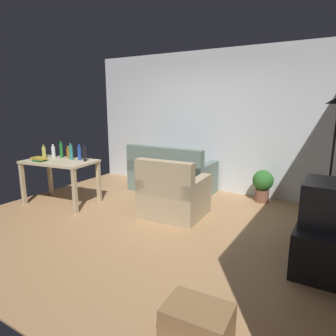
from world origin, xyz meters
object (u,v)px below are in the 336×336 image
at_px(tv_stand, 319,241).
at_px(bottle_tall, 71,152).
at_px(desk, 60,167).
at_px(bottle_clear, 53,152).
at_px(potted_plant, 263,184).
at_px(bottle_amber, 68,153).
at_px(bottle_green, 61,150).
at_px(couch, 171,176).
at_px(bottle_dark, 85,154).
at_px(bottle_squat, 44,152).
at_px(tv, 324,201).
at_px(storage_box, 197,325).
at_px(book_stack, 39,159).
at_px(bottle_blue, 79,153).
at_px(torchiere_lamp, 336,128).
at_px(armchair, 173,196).

distance_m(tv_stand, bottle_tall, 3.96).
bearing_deg(desk, bottle_clear, 148.87).
xyz_separation_m(potted_plant, bottle_amber, (-3.01, -1.65, 0.52)).
height_order(bottle_green, bottle_amber, bottle_green).
height_order(couch, bottle_dark, bottle_dark).
relative_size(bottle_squat, bottle_dark, 0.81).
bearing_deg(tv, storage_box, 159.77).
distance_m(tv_stand, book_stack, 4.30).
distance_m(bottle_clear, bottle_tall, 0.44).
height_order(bottle_green, bottle_blue, bottle_green).
distance_m(desk, bottle_dark, 0.52).
height_order(torchiere_lamp, bottle_tall, torchiere_lamp).
distance_m(bottle_green, bottle_dark, 0.61).
height_order(desk, bottle_dark, bottle_dark).
distance_m(tv_stand, bottle_blue, 3.81).
bearing_deg(desk, potted_plant, 24.57).
xyz_separation_m(bottle_blue, bottle_dark, (0.16, -0.04, 0.00)).
xyz_separation_m(bottle_clear, bottle_dark, (0.75, 0.03, 0.02)).
relative_size(desk, bottle_green, 4.31).
relative_size(torchiere_lamp, bottle_dark, 6.46).
bearing_deg(bottle_dark, bottle_blue, 167.55).
bearing_deg(bottle_green, couch, 43.45).
distance_m(bottle_clear, book_stack, 0.38).
bearing_deg(armchair, tv_stand, 166.82).
relative_size(tv_stand, book_stack, 4.15).
height_order(couch, armchair, same).
height_order(potted_plant, bottle_squat, bottle_squat).
xyz_separation_m(armchair, book_stack, (-2.19, -0.70, 0.48)).
height_order(tv, bottle_blue, bottle_blue).
bearing_deg(bottle_blue, bottle_clear, -173.78).
bearing_deg(torchiere_lamp, bottle_tall, -166.61).
xyz_separation_m(tv_stand, bottle_squat, (-4.48, -0.08, 0.62)).
relative_size(couch, tv, 2.67).
height_order(tv, bottle_dark, bottle_dark).
relative_size(bottle_green, bottle_dark, 1.06).
bearing_deg(torchiere_lamp, potted_plant, 142.73).
bearing_deg(bottle_clear, bottle_tall, 2.59).
xyz_separation_m(torchiere_lamp, desk, (-4.03, -1.09, -0.76)).
relative_size(torchiere_lamp, desk, 1.41).
bearing_deg(bottle_amber, torchiere_lamp, 11.94).
bearing_deg(couch, bottle_blue, 53.74).
distance_m(bottle_clear, bottle_dark, 0.76).
height_order(torchiere_lamp, bottle_dark, torchiere_lamp).
distance_m(couch, bottle_dark, 1.74).
xyz_separation_m(tv, armchair, (-2.06, 0.36, -0.38)).
distance_m(bottle_tall, bottle_dark, 0.32).
distance_m(potted_plant, armchair, 1.73).
bearing_deg(bottle_squat, armchair, 10.23).
bearing_deg(desk, bottle_tall, 45.28).
height_order(potted_plant, bottle_clear, bottle_clear).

